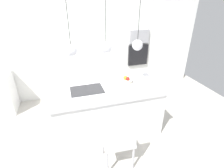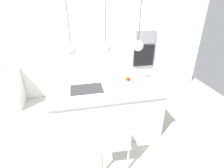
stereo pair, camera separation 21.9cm
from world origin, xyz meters
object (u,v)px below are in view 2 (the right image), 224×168
Objects in this scene: fruit_bowl at (127,81)px; chair_near at (114,140)px; oven at (144,56)px; microwave at (145,37)px.

fruit_bowl reaches higher than chair_near.
oven reaches higher than chair_near.
fruit_bowl is 0.28× the size of chair_near.
chair_near is at bearing -119.37° from microwave.
oven is 0.61× the size of chair_near.
fruit_bowl is at bearing 64.33° from chair_near.
oven is 2.81m from chair_near.
microwave is 2.94m from chair_near.
microwave reaches higher than chair_near.
oven is (0.91, 1.49, -0.02)m from fruit_bowl.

